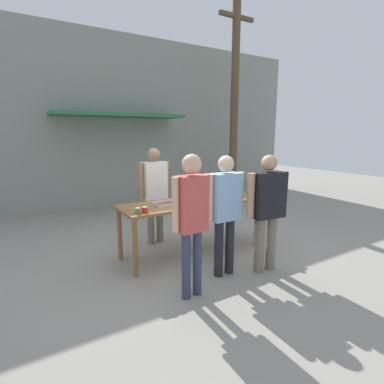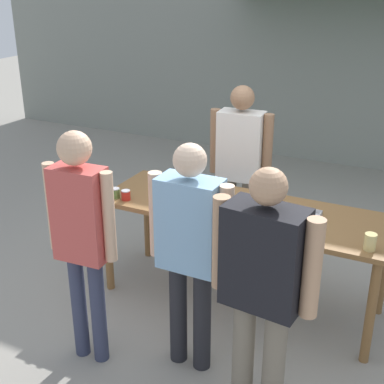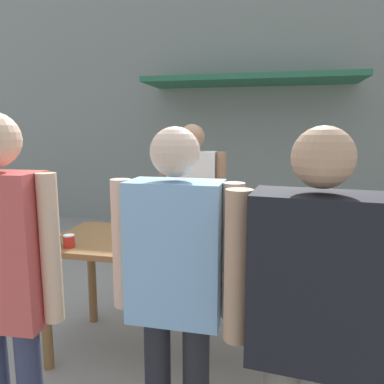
% 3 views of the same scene
% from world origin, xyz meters
% --- Properties ---
extents(ground_plane, '(24.00, 24.00, 0.00)m').
position_xyz_m(ground_plane, '(0.00, 0.00, 0.00)').
color(ground_plane, gray).
extents(building_facade_back, '(12.00, 1.11, 4.50)m').
position_xyz_m(building_facade_back, '(0.00, 3.98, 2.26)').
color(building_facade_back, gray).
rests_on(building_facade_back, ground).
extents(serving_table, '(2.35, 0.80, 0.88)m').
position_xyz_m(serving_table, '(0.00, 0.00, 0.78)').
color(serving_table, brown).
rests_on(serving_table, ground).
extents(food_tray_sausages, '(0.40, 0.26, 0.04)m').
position_xyz_m(food_tray_sausages, '(-0.46, 0.00, 0.90)').
color(food_tray_sausages, silver).
rests_on(food_tray_sausages, serving_table).
extents(food_tray_buns, '(0.44, 0.26, 0.06)m').
position_xyz_m(food_tray_buns, '(0.40, 0.00, 0.90)').
color(food_tray_buns, silver).
rests_on(food_tray_buns, serving_table).
extents(condiment_jar_mustard, '(0.08, 0.08, 0.09)m').
position_xyz_m(condiment_jar_mustard, '(-1.04, -0.28, 0.92)').
color(condiment_jar_mustard, '#567A38').
rests_on(condiment_jar_mustard, serving_table).
extents(condiment_jar_ketchup, '(0.08, 0.08, 0.09)m').
position_xyz_m(condiment_jar_ketchup, '(-0.94, -0.28, 0.92)').
color(condiment_jar_ketchup, '#B22319').
rests_on(condiment_jar_ketchup, serving_table).
extents(beer_cup, '(0.08, 0.08, 0.12)m').
position_xyz_m(beer_cup, '(1.04, -0.28, 0.94)').
color(beer_cup, '#DBC67A').
rests_on(beer_cup, serving_table).
extents(person_server_behind_table, '(0.60, 0.26, 1.71)m').
position_xyz_m(person_server_behind_table, '(-0.32, 0.75, 1.02)').
color(person_server_behind_table, '#756B5B').
rests_on(person_server_behind_table, ground).
extents(person_customer_holding_hotdog, '(0.52, 0.23, 1.73)m').
position_xyz_m(person_customer_holding_hotdog, '(-0.72, -1.16, 1.05)').
color(person_customer_holding_hotdog, '#333851').
rests_on(person_customer_holding_hotdog, ground).
extents(person_customer_with_cup, '(0.68, 0.31, 1.67)m').
position_xyz_m(person_customer_with_cup, '(0.55, -1.11, 0.98)').
color(person_customer_with_cup, '#756B5B').
rests_on(person_customer_with_cup, ground).
extents(person_customer_waiting_in_line, '(0.61, 0.23, 1.67)m').
position_xyz_m(person_customer_waiting_in_line, '(-0.03, -0.91, 1.00)').
color(person_customer_waiting_in_line, '#232328').
rests_on(person_customer_waiting_in_line, ground).
extents(utility_pole, '(1.10, 0.22, 5.62)m').
position_xyz_m(utility_pole, '(2.97, 2.63, 2.89)').
color(utility_pole, brown).
rests_on(utility_pole, ground).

